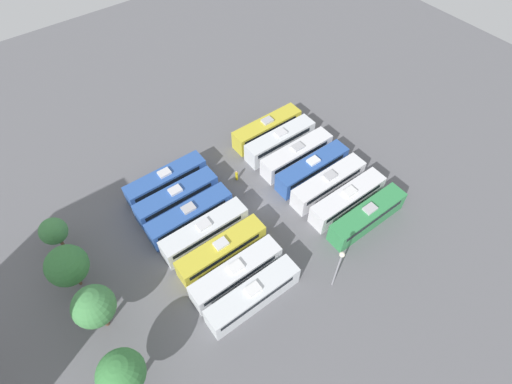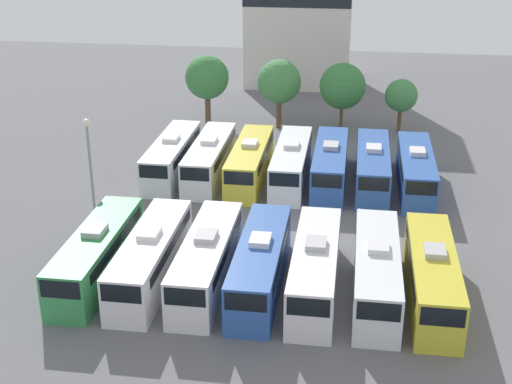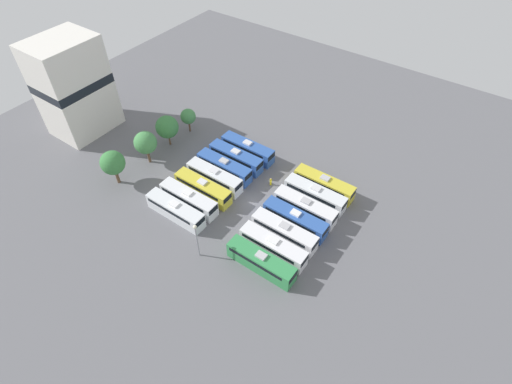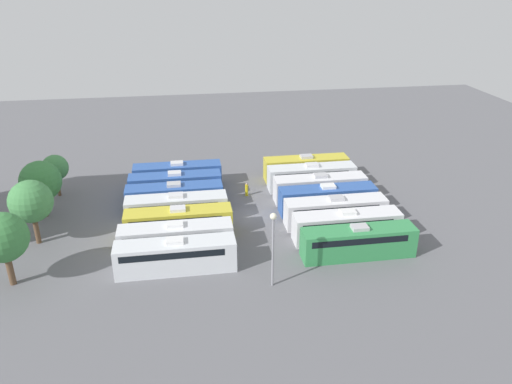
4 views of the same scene
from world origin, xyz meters
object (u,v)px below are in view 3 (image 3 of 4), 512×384
bus_2 (284,232)px  bus_5 (315,194)px  bus_3 (295,219)px  bus_12 (236,157)px  tree_2 (167,127)px  bus_10 (214,177)px  light_pole (196,235)px  depot_building (73,87)px  bus_6 (324,184)px  bus_11 (224,167)px  bus_13 (248,149)px  bus_0 (261,261)px  bus_4 (305,207)px  tree_0 (113,163)px  tree_1 (145,143)px  bus_9 (203,188)px  worker_person (271,182)px  bus_8 (189,199)px  bus_1 (273,246)px  tree_3 (188,117)px  bus_7 (175,210)px

bus_2 → bus_5: 10.16m
bus_3 → bus_5: size_ratio=1.00×
bus_12 → tree_2: 15.28m
bus_5 → bus_10: bearing=111.2°
light_pole → depot_building: (11.57, 41.82, 4.88)m
bus_2 → bus_6: same height
bus_11 → bus_13: (6.86, -0.43, 0.00)m
bus_0 → bus_4: same height
bus_3 → bus_10: (0.17, 17.38, 0.00)m
bus_11 → bus_12: bearing=-1.8°
depot_building → bus_0: bearing=-98.8°
bus_5 → tree_0: (-16.80, 32.13, 3.12)m
bus_3 → tree_1: (-2.49, 31.67, 3.09)m
bus_4 → bus_5: (3.60, 0.10, 0.00)m
bus_9 → tree_0: bearing=114.0°
bus_6 → tree_0: size_ratio=1.60×
worker_person → light_pole: 20.04m
bus_11 → bus_10: bearing=-176.5°
bus_10 → tree_2: 15.49m
bus_8 → bus_10: size_ratio=1.00×
bus_8 → tree_1: (4.20, 14.14, 3.09)m
tree_1 → tree_2: tree_1 is taller
bus_12 → tree_1: size_ratio=1.62×
bus_10 → bus_5: bearing=-68.8°
bus_13 → light_pole: (-23.97, -8.06, 3.32)m
worker_person → bus_1: bearing=-145.1°
bus_0 → bus_10: 20.34m
bus_9 → tree_3: (12.76, 14.68, 2.07)m
bus_9 → bus_12: bearing=1.5°
tree_2 → bus_0: bearing=-113.2°
light_pole → tree_2: (17.54, 23.12, -0.59)m
bus_0 → bus_7: (0.18, 17.75, 0.00)m
bus_13 → tree_0: tree_0 is taller
light_pole → tree_3: size_ratio=1.36×
light_pole → bus_9: bearing=37.7°
tree_2 → depot_building: (-5.97, 18.70, 5.47)m
bus_5 → bus_1: bearing=-179.2°
tree_1 → tree_0: bearing=175.8°
tree_3 → bus_10: bearing=-122.8°
bus_7 → bus_10: size_ratio=1.00×
bus_7 → bus_12: (16.72, -0.13, 0.00)m
depot_building → bus_8: bearing=-97.7°
bus_11 → light_pole: size_ratio=1.55×
tree_1 → depot_building: bearing=89.2°
bus_13 → light_pole: 25.51m
worker_person → tree_3: bearing=80.9°
worker_person → tree_1: (-8.31, 23.01, 3.94)m
worker_person → tree_0: tree_0 is taller
bus_5 → bus_13: (3.31, 17.05, 0.00)m
bus_0 → bus_3: (10.12, 0.16, 0.00)m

